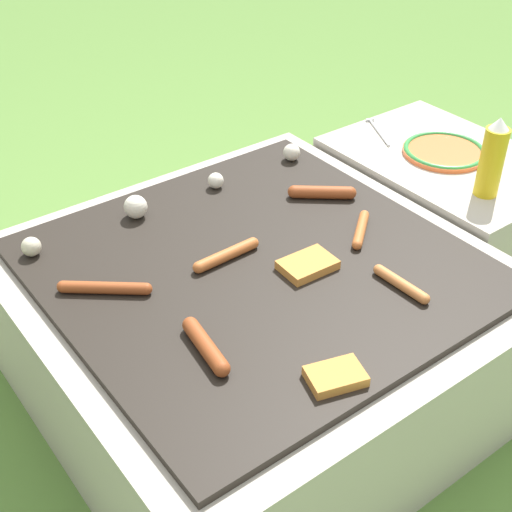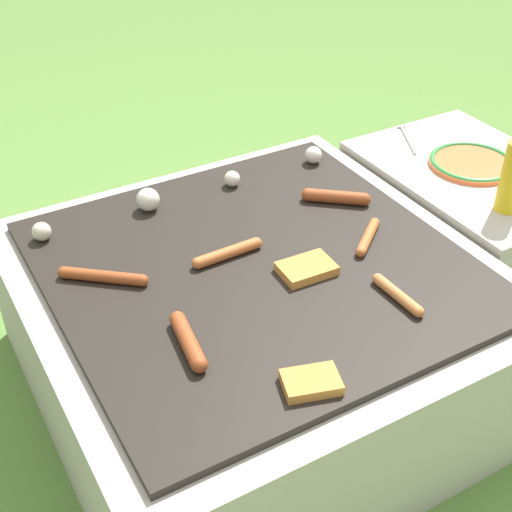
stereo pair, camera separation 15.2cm
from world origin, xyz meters
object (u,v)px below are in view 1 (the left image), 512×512
object	(u,v)px
plate_colorful	(444,151)
fork_utensil	(378,130)
sausage_front_center	(361,229)
condiment_bottle	(492,159)

from	to	relation	value
plate_colorful	fork_utensil	bearing A→B (deg)	102.37
sausage_front_center	condiment_bottle	size ratio (longest dim) A/B	0.59
plate_colorful	condiment_bottle	xyz separation A→B (m)	(-0.08, -0.20, 0.09)
sausage_front_center	condiment_bottle	bearing A→B (deg)	-8.52
plate_colorful	condiment_bottle	size ratio (longest dim) A/B	1.10
plate_colorful	fork_utensil	world-z (taller)	plate_colorful
condiment_bottle	fork_utensil	bearing A→B (deg)	84.80
condiment_bottle	plate_colorful	bearing A→B (deg)	67.72
condiment_bottle	fork_utensil	xyz separation A→B (m)	(0.04, 0.41, -0.09)
fork_utensil	sausage_front_center	bearing A→B (deg)	-138.92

